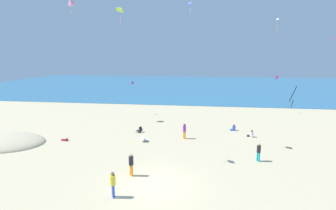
{
  "coord_description": "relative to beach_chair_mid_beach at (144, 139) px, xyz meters",
  "views": [
    {
      "loc": [
        2.8,
        -14.74,
        8.15
      ],
      "look_at": [
        0.0,
        6.02,
        4.06
      ],
      "focal_mm": 27.0,
      "sensor_mm": 36.0,
      "label": 1
    }
  ],
  "objects": [
    {
      "name": "ocean_water",
      "position": [
        2.63,
        48.32,
        -0.25
      ],
      "size": [
        120.0,
        60.0,
        0.05
      ],
      "primitive_type": "cube",
      "color": "teal",
      "rests_on": "ground_plane"
    },
    {
      "name": "cooler_box",
      "position": [
        -7.75,
        -0.78,
        -0.13
      ],
      "size": [
        0.51,
        0.45,
        0.28
      ],
      "rotation": [
        0.0,
        0.0,
        6.18
      ],
      "color": "red",
      "rests_on": "ground_plane"
    },
    {
      "name": "kite_pink",
      "position": [
        -9.92,
        6.47,
        14.11
      ],
      "size": [
        1.27,
        1.22,
        1.97
      ],
      "rotation": [
        0.0,
        0.0,
        2.18
      ],
      "color": "pink"
    },
    {
      "name": "person_2",
      "position": [
        9.96,
        -3.36,
        0.58
      ],
      "size": [
        0.42,
        0.42,
        1.49
      ],
      "rotation": [
        0.0,
        0.0,
        3.84
      ],
      "color": "#19ADB2",
      "rests_on": "ground_plane"
    },
    {
      "name": "person_5",
      "position": [
        3.82,
        1.37,
        0.63
      ],
      "size": [
        0.44,
        0.44,
        1.56
      ],
      "rotation": [
        0.0,
        0.0,
        0.82
      ],
      "color": "orange",
      "rests_on": "ground_plane"
    },
    {
      "name": "person_4",
      "position": [
        9.04,
        4.93,
        -0.01
      ],
      "size": [
        0.6,
        0.38,
        0.71
      ],
      "rotation": [
        0.0,
        0.0,
        3.28
      ],
      "color": "blue",
      "rests_on": "ground_plane"
    },
    {
      "name": "person_3",
      "position": [
        10.54,
        2.8,
        0.01
      ],
      "size": [
        0.68,
        0.58,
        0.76
      ],
      "rotation": [
        0.0,
        0.0,
        2.62
      ],
      "color": "white",
      "rests_on": "ground_plane"
    },
    {
      "name": "person_0",
      "position": [
        0.76,
        -7.07,
        0.66
      ],
      "size": [
        0.46,
        0.46,
        1.63
      ],
      "rotation": [
        0.0,
        0.0,
        3.97
      ],
      "color": "orange",
      "rests_on": "ground_plane"
    },
    {
      "name": "kite_lime",
      "position": [
        -0.39,
        -4.57,
        11.12
      ],
      "size": [
        0.85,
        0.87,
        1.2
      ],
      "rotation": [
        0.0,
        0.0,
        2.27
      ],
      "color": "#99DB33"
    },
    {
      "name": "beach_chair_far_left",
      "position": [
        -1.12,
        2.87,
        0.01
      ],
      "size": [
        0.7,
        0.69,
        0.62
      ],
      "rotation": [
        0.0,
        0.0,
        2.93
      ],
      "color": "black",
      "rests_on": "ground_plane"
    },
    {
      "name": "dune_mound",
      "position": [
        -13.16,
        -2.23,
        -0.27
      ],
      "size": [
        7.99,
        5.59,
        1.53
      ],
      "primitive_type": "ellipsoid",
      "color": "#C2B18C",
      "rests_on": "ground_plane"
    },
    {
      "name": "kite_magenta",
      "position": [
        15.92,
        14.85,
        4.87
      ],
      "size": [
        0.59,
        0.37,
        1.0
      ],
      "rotation": [
        0.0,
        0.0,
        0.51
      ],
      "color": "#DB3DA8"
    },
    {
      "name": "kite_blue",
      "position": [
        4.29,
        -0.93,
        12.12
      ],
      "size": [
        0.64,
        0.7,
        0.94
      ],
      "rotation": [
        0.0,
        0.0,
        2.04
      ],
      "color": "blue"
    },
    {
      "name": "kite_white",
      "position": [
        12.51,
        3.88,
        11.33
      ],
      "size": [
        0.39,
        0.46,
        1.53
      ],
      "rotation": [
        0.0,
        0.0,
        1.83
      ],
      "color": "white"
    },
    {
      "name": "kite_purple",
      "position": [
        -4.14,
        11.16,
        4.13
      ],
      "size": [
        0.37,
        0.39,
        1.3
      ],
      "rotation": [
        0.0,
        0.0,
        0.87
      ],
      "color": "purple"
    },
    {
      "name": "person_1",
      "position": [
        0.46,
        -9.84,
        0.65
      ],
      "size": [
        0.44,
        0.44,
        1.6
      ],
      "rotation": [
        0.0,
        0.0,
        0.57
      ],
      "color": "blue",
      "rests_on": "ground_plane"
    },
    {
      "name": "beach_chair_mid_beach",
      "position": [
        0.0,
        0.0,
        0.0
      ],
      "size": [
        0.86,
        0.85,
        0.61
      ],
      "rotation": [
        0.0,
        0.0,
        0.71
      ],
      "color": "white",
      "rests_on": "ground_plane"
    },
    {
      "name": "ground_plane",
      "position": [
        2.63,
        1.96,
        -0.27
      ],
      "size": [
        120.0,
        120.0,
        0.0
      ],
      "primitive_type": "plane",
      "color": "#C6B58C"
    },
    {
      "name": "kite_black",
      "position": [
        10.73,
        -7.32,
        5.67
      ],
      "size": [
        0.37,
        0.93,
        1.33
      ],
      "rotation": [
        0.0,
        0.0,
        1.56
      ],
      "color": "black"
    }
  ]
}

